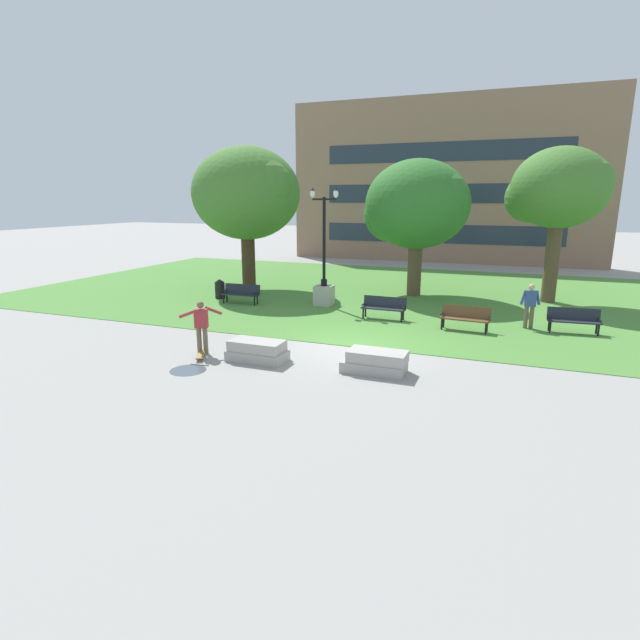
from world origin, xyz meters
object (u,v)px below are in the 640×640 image
object	(u,v)px
concrete_block_center	(257,351)
park_bench_far_left	(384,306)
lamp_post_left	(324,282)
park_bench_far_right	(574,319)
skateboard	(201,355)
park_bench_near_right	(465,317)
person_bystander_near_lawn	(530,303)
concrete_block_left	(375,362)
person_skateboarder	(201,324)
park_bench_near_left	(241,293)
trash_bin	(220,289)

from	to	relation	value
concrete_block_center	park_bench_far_left	xyz separation A→B (m)	(2.28, 6.69, 0.23)
lamp_post_left	park_bench_far_right	bearing A→B (deg)	-7.28
skateboard	park_bench_near_right	size ratio (longest dim) A/B	0.54
skateboard	park_bench_far_right	world-z (taller)	park_bench_far_right
person_bystander_near_lawn	concrete_block_left	bearing A→B (deg)	-121.16
concrete_block_left	park_bench_far_right	size ratio (longest dim) A/B	0.99
person_skateboarder	park_bench_near_left	xyz separation A→B (m)	(-2.77, 7.29, -0.44)
park_bench_near_left	park_bench_far_left	distance (m)	7.05
concrete_block_center	skateboard	bearing A→B (deg)	-168.67
park_bench_near_left	park_bench_far_left	xyz separation A→B (m)	(7.02, -0.60, 0.00)
skateboard	park_bench_far_left	distance (m)	8.16
person_skateboarder	park_bench_near_left	size ratio (longest dim) A/B	0.94
concrete_block_left	park_bench_far_left	world-z (taller)	park_bench_far_left
park_bench_near_left	person_bystander_near_lawn	distance (m)	12.55
park_bench_near_left	trash_bin	bearing A→B (deg)	156.80
concrete_block_center	person_skateboarder	world-z (taller)	person_skateboarder
lamp_post_left	person_skateboarder	bearing A→B (deg)	-96.72
lamp_post_left	trash_bin	bearing A→B (deg)	-175.81
person_skateboarder	concrete_block_left	bearing A→B (deg)	2.82
skateboard	park_bench_far_right	bearing A→B (deg)	33.69
skateboard	park_bench_far_left	xyz separation A→B (m)	(4.08, 7.05, 0.45)
park_bench_near_left	trash_bin	size ratio (longest dim) A/B	1.90
park_bench_near_left	lamp_post_left	world-z (taller)	lamp_post_left
park_bench_far_left	lamp_post_left	distance (m)	3.71
park_bench_far_left	park_bench_far_right	world-z (taller)	same
park_bench_far_left	lamp_post_left	xyz separation A→B (m)	(-3.26, 1.67, 0.55)
lamp_post_left	trash_bin	xyz separation A→B (m)	(-5.35, -0.39, -0.58)
park_bench_near_right	person_bystander_near_lawn	bearing A→B (deg)	27.52
concrete_block_left	skateboard	size ratio (longest dim) A/B	1.83
concrete_block_left	park_bench_near_left	bearing A→B (deg)	140.08
park_bench_near_right	lamp_post_left	xyz separation A→B (m)	(-6.55, 2.38, 0.55)
park_bench_far_right	skateboard	bearing A→B (deg)	-146.31
park_bench_far_left	trash_bin	distance (m)	8.71
skateboard	concrete_block_center	bearing A→B (deg)	11.33
park_bench_near_left	skateboard	bearing A→B (deg)	-68.99
park_bench_near_left	park_bench_far_left	size ratio (longest dim) A/B	1.01
park_bench_near_right	park_bench_far_left	size ratio (longest dim) A/B	1.02
person_skateboarder	trash_bin	xyz separation A→B (m)	(-4.37, 7.97, -0.48)
trash_bin	park_bench_near_left	bearing A→B (deg)	-23.20
concrete_block_left	person_skateboarder	world-z (taller)	person_skateboarder
park_bench_far_left	concrete_block_left	bearing A→B (deg)	-78.04
trash_bin	person_bystander_near_lawn	size ratio (longest dim) A/B	0.56
park_bench_far_right	park_bench_near_right	bearing A→B (deg)	-164.18
concrete_block_center	park_bench_far_right	distance (m)	11.69
park_bench_near_right	concrete_block_center	bearing A→B (deg)	-132.92
park_bench_near_right	person_bystander_near_lawn	size ratio (longest dim) A/B	1.08
park_bench_near_left	lamp_post_left	size ratio (longest dim) A/B	0.35
person_skateboarder	lamp_post_left	bearing A→B (deg)	83.28
concrete_block_left	park_bench_far_right	world-z (taller)	park_bench_far_right
park_bench_far_left	person_bystander_near_lawn	xyz separation A→B (m)	(5.51, 0.46, 0.45)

